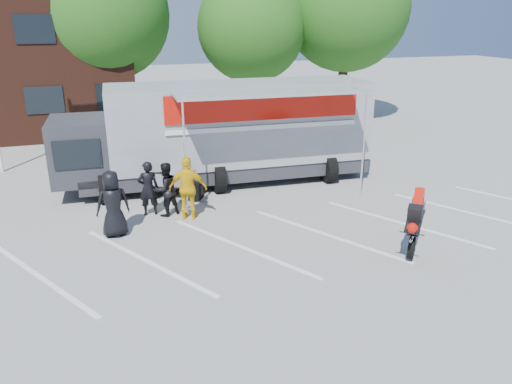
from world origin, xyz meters
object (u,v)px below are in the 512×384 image
tree_mid (252,28)px  stunt_bike_rider (413,250)px  tree_right (347,8)px  parked_motorcycle (172,200)px  spectator_leather_a (113,204)px  spectator_leather_b (148,188)px  spectator_leather_c (166,189)px  spectator_hivis (188,188)px  transporter_truck (227,181)px  tree_left (105,15)px

tree_mid → stunt_bike_rider: size_ratio=4.26×
tree_mid → tree_right: 5.11m
parked_motorcycle → spectator_leather_a: bearing=166.6°
parked_motorcycle → spectator_leather_b: (-0.81, -1.01, 0.82)m
spectator_leather_c → spectator_hivis: 0.76m
transporter_truck → spectator_leather_c: bearing=-132.8°
spectator_leather_a → stunt_bike_rider: bearing=148.1°
spectator_leather_a → spectator_leather_b: spectator_leather_a is taller
tree_left → spectator_leather_b: bearing=-88.8°
tree_mid → spectator_leather_b: size_ratio=4.69×
tree_right → spectator_leather_a: size_ratio=5.06×
transporter_truck → spectator_hivis: size_ratio=5.84×
tree_mid → spectator_leather_a: bearing=-122.5°
transporter_truck → parked_motorcycle: 2.51m
parked_motorcycle → spectator_hivis: (0.24, -1.67, 0.92)m
spectator_hivis → spectator_leather_c: bearing=-19.7°
transporter_truck → parked_motorcycle: transporter_truck is taller
tree_left → tree_mid: 7.10m
tree_left → stunt_bike_rider: 18.53m
spectator_hivis → tree_mid: bearing=-96.1°
spectator_leather_a → spectator_leather_c: bearing=-153.6°
tree_mid → tree_right: size_ratio=0.84×
tree_mid → transporter_truck: (-3.76, -8.77, -4.94)m
transporter_truck → spectator_leather_c: (-2.50, -2.47, 0.80)m
tree_right → spectator_leather_c: bearing=-136.4°
transporter_truck → spectator_leather_b: transporter_truck is taller
transporter_truck → tree_right: bearing=45.9°
tree_mid → spectator_leather_c: size_ratio=4.80×
spectator_leather_c → spectator_leather_a: bearing=10.2°
transporter_truck → spectator_hivis: 3.64m
stunt_bike_rider → spectator_leather_b: (-6.01, 4.48, 0.82)m
spectator_leather_b → parked_motorcycle: bearing=-128.8°
parked_motorcycle → stunt_bike_rider: size_ratio=1.22×
parked_motorcycle → spectator_leather_c: size_ratio=1.38×
transporter_truck → stunt_bike_rider: size_ratio=5.98×
spectator_leather_a → spectator_hivis: spectator_hivis is taller
spectator_leather_c → spectator_hivis: size_ratio=0.87×
spectator_hivis → tree_right: bearing=-113.8°
tree_mid → spectator_leather_b: tree_mid is taller
stunt_bike_rider → spectator_leather_c: spectator_leather_c is taller
tree_left → spectator_leather_c: bearing=-86.6°
transporter_truck → spectator_leather_c: 3.60m
transporter_truck → spectator_leather_a: 5.40m
transporter_truck → spectator_hivis: (-1.93, -2.94, 0.92)m
stunt_bike_rider → spectator_leather_a: spectator_leather_a is taller
spectator_leather_c → stunt_bike_rider: bearing=119.1°
tree_right → spectator_leather_b: (-11.74, -10.54, -5.06)m
parked_motorcycle → spectator_leather_a: (-1.87, -2.21, 0.90)m
tree_right → spectator_leather_c: (-11.27, -10.74, -5.08)m
tree_left → stunt_bike_rider: (6.27, -16.52, -5.57)m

